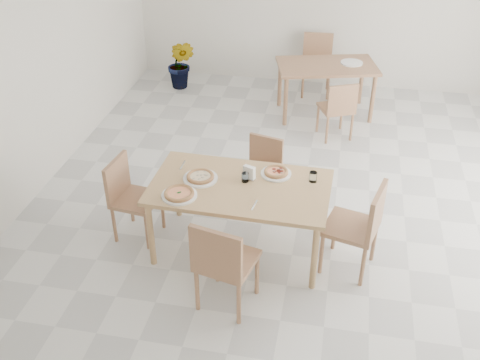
% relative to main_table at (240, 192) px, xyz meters
% --- Properties ---
extents(main_table, '(1.70, 0.99, 0.75)m').
position_rel_main_table_xyz_m(main_table, '(0.00, 0.00, 0.00)').
color(main_table, tan).
rests_on(main_table, ground).
extents(chair_south, '(0.55, 0.55, 0.93)m').
position_rel_main_table_xyz_m(chair_south, '(0.01, -0.83, -0.14)').
color(chair_south, '#9D724E').
rests_on(chair_south, ground).
extents(chair_north, '(0.47, 0.47, 0.78)m').
position_rel_main_table_xyz_m(chair_north, '(0.08, 0.84, -0.23)').
color(chair_north, '#9D724E').
rests_on(chair_north, ground).
extents(chair_west, '(0.47, 0.47, 0.86)m').
position_rel_main_table_xyz_m(chair_west, '(-1.14, 0.03, -0.18)').
color(chair_west, '#9D724E').
rests_on(chair_west, ground).
extents(chair_east, '(0.56, 0.56, 0.93)m').
position_rel_main_table_xyz_m(chair_east, '(1.14, -0.09, -0.14)').
color(chair_east, '#9D724E').
rests_on(chair_east, ground).
extents(plate_margherita, '(0.33, 0.33, 0.02)m').
position_rel_main_table_xyz_m(plate_margherita, '(-0.51, -0.28, 0.08)').
color(plate_margherita, white).
rests_on(plate_margherita, main_table).
extents(plate_mushroom, '(0.33, 0.33, 0.02)m').
position_rel_main_table_xyz_m(plate_mushroom, '(-0.39, 0.04, 0.08)').
color(plate_mushroom, white).
rests_on(plate_mushroom, main_table).
extents(plate_pepperoni, '(0.29, 0.29, 0.02)m').
position_rel_main_table_xyz_m(plate_pepperoni, '(0.30, 0.26, 0.08)').
color(plate_pepperoni, white).
rests_on(plate_pepperoni, main_table).
extents(pizza_margherita, '(0.34, 0.34, 0.03)m').
position_rel_main_table_xyz_m(pizza_margherita, '(-0.51, -0.28, 0.10)').
color(pizza_margherita, tan).
rests_on(pizza_margherita, plate_margherita).
extents(pizza_mushroom, '(0.33, 0.33, 0.03)m').
position_rel_main_table_xyz_m(pizza_mushroom, '(-0.39, 0.04, 0.10)').
color(pizza_mushroom, tan).
rests_on(pizza_mushroom, plate_mushroom).
extents(pizza_pepperoni, '(0.30, 0.30, 0.03)m').
position_rel_main_table_xyz_m(pizza_pepperoni, '(0.30, 0.26, 0.10)').
color(pizza_pepperoni, tan).
rests_on(pizza_pepperoni, plate_pepperoni).
extents(tumbler_a, '(0.07, 0.07, 0.09)m').
position_rel_main_table_xyz_m(tumbler_a, '(0.03, 0.08, 0.12)').
color(tumbler_a, white).
rests_on(tumbler_a, main_table).
extents(tumbler_b, '(0.07, 0.07, 0.10)m').
position_rel_main_table_xyz_m(tumbler_b, '(0.66, 0.21, 0.12)').
color(tumbler_b, white).
rests_on(tumbler_b, main_table).
extents(napkin_holder, '(0.14, 0.10, 0.14)m').
position_rel_main_table_xyz_m(napkin_holder, '(0.06, 0.13, 0.14)').
color(napkin_holder, silver).
rests_on(napkin_holder, main_table).
extents(fork_a, '(0.04, 0.17, 0.01)m').
position_rel_main_table_xyz_m(fork_a, '(0.19, -0.29, 0.07)').
color(fork_a, silver).
rests_on(fork_a, main_table).
extents(fork_b, '(0.01, 0.17, 0.01)m').
position_rel_main_table_xyz_m(fork_b, '(-0.63, 0.24, 0.07)').
color(fork_b, silver).
rests_on(fork_b, main_table).
extents(second_table, '(1.51, 1.09, 0.75)m').
position_rel_main_table_xyz_m(second_table, '(0.60, 3.22, -0.02)').
color(second_table, '#9D724E').
rests_on(second_table, ground).
extents(chair_back_s, '(0.54, 0.54, 0.82)m').
position_rel_main_table_xyz_m(chair_back_s, '(0.82, 2.49, -0.21)').
color(chair_back_s, '#9D724E').
rests_on(chair_back_s, ground).
extents(chair_back_n, '(0.48, 0.48, 0.90)m').
position_rel_main_table_xyz_m(chair_back_n, '(0.42, 3.99, -0.15)').
color(chair_back_n, '#9D724E').
rests_on(chair_back_n, ground).
extents(plate_empty, '(0.31, 0.31, 0.02)m').
position_rel_main_table_xyz_m(plate_empty, '(0.94, 3.34, 0.08)').
color(plate_empty, white).
rests_on(plate_empty, second_table).
extents(potted_plant, '(0.49, 0.42, 0.79)m').
position_rel_main_table_xyz_m(potted_plant, '(-1.67, 3.73, -0.28)').
color(potted_plant, '#397122').
rests_on(potted_plant, ground).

